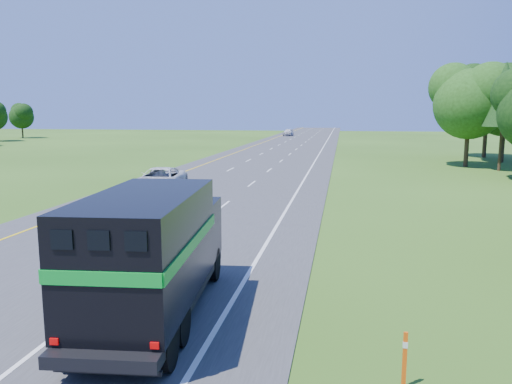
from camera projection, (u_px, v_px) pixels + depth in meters
road at (255, 167)px, 49.11m from camera, size 15.00×260.00×0.04m
lane_markings at (255, 166)px, 49.10m from camera, size 11.15×260.00×0.01m
horse_truck at (153, 250)px, 12.63m from camera, size 2.96×7.71×3.34m
white_suv at (160, 180)px, 33.16m from camera, size 3.13×5.97×1.60m
far_car at (288, 132)px, 113.65m from camera, size 2.26×4.86×1.61m
delineator at (405, 358)px, 9.59m from camera, size 0.09×0.05×1.14m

